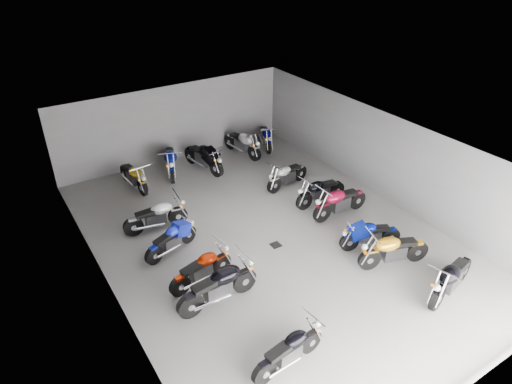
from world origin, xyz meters
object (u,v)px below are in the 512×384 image
motorcycle_back_c (171,161)px  motorcycle_back_e (243,143)px  drain_grate (276,245)px  motorcycle_right_c (370,235)px  motorcycle_left_d (202,269)px  motorcycle_left_e (172,239)px  motorcycle_right_b (393,250)px  motorcycle_back_f (266,137)px  motorcycle_right_d (340,202)px  motorcycle_right_f (287,175)px  motorcycle_back_b (134,176)px  motorcycle_left_f (156,216)px  motorcycle_right_a (451,278)px  motorcycle_right_e (320,191)px  motorcycle_left_c (219,286)px  motorcycle_left_a (289,350)px  motorcycle_back_d (204,157)px

motorcycle_back_c → motorcycle_back_e: (3.34, -0.06, -0.01)m
drain_grate → motorcycle_right_c: size_ratio=0.17×
motorcycle_left_d → motorcycle_back_e: motorcycle_back_e is taller
motorcycle_left_e → motorcycle_right_c: size_ratio=0.99×
motorcycle_left_e → motorcycle_right_b: (5.22, -4.08, 0.07)m
motorcycle_right_b → motorcycle_back_f: 9.08m
motorcycle_left_d → motorcycle_back_f: bearing=126.2°
motorcycle_right_d → motorcycle_back_e: size_ratio=0.99×
motorcycle_left_e → motorcycle_right_f: 5.56m
motorcycle_left_d → motorcycle_back_e: size_ratio=0.89×
motorcycle_back_b → motorcycle_back_c: (1.67, 0.33, 0.05)m
motorcycle_right_f → motorcycle_right_c: bearing=168.0°
motorcycle_left_f → motorcycle_right_c: bearing=56.0°
motorcycle_right_a → motorcycle_back_c: (-3.51, 10.60, 0.01)m
motorcycle_left_d → drain_grate: bearing=87.4°
motorcycle_right_e → motorcycle_back_e: size_ratio=0.93×
motorcycle_left_f → motorcycle_right_a: bearing=44.4°
motorcycle_left_d → motorcycle_right_b: 5.59m
motorcycle_right_c → motorcycle_right_a: bearing=-153.5°
motorcycle_right_d → motorcycle_right_f: motorcycle_right_d is taller
drain_grate → motorcycle_back_c: motorcycle_back_c is taller
motorcycle_left_d → motorcycle_right_c: motorcycle_left_d is taller
motorcycle_left_e → motorcycle_back_e: 7.20m
motorcycle_right_b → motorcycle_right_d: (0.49, 2.88, 0.01)m
motorcycle_right_a → motorcycle_back_f: 10.74m
motorcycle_left_f → motorcycle_back_e: size_ratio=0.94×
motorcycle_right_c → motorcycle_right_d: motorcycle_right_d is taller
motorcycle_left_c → motorcycle_back_e: (5.25, 7.45, -0.02)m
motorcycle_left_c → motorcycle_back_e: 9.11m
motorcycle_left_c → motorcycle_back_c: 7.75m
drain_grate → motorcycle_right_e: size_ratio=0.15×
motorcycle_right_a → motorcycle_right_e: 5.56m
motorcycle_left_c → motorcycle_right_b: (5.06, -1.37, -0.03)m
motorcycle_back_e → motorcycle_left_a: bearing=54.5°
motorcycle_right_a → motorcycle_back_c: bearing=5.4°
drain_grate → motorcycle_right_c: 2.94m
motorcycle_back_c → motorcycle_right_b: bearing=130.5°
motorcycle_left_e → motorcycle_right_f: size_ratio=0.93×
motorcycle_left_e → motorcycle_right_b: bearing=34.5°
motorcycle_right_a → motorcycle_back_b: motorcycle_right_a is taller
motorcycle_right_c → motorcycle_back_d: size_ratio=0.81×
motorcycle_right_a → motorcycle_right_b: 1.76m
motorcycle_right_c → motorcycle_right_f: motorcycle_right_f is taller
motorcycle_right_a → motorcycle_back_e: (-0.17, 10.54, 0.00)m
motorcycle_left_d → motorcycle_right_a: (5.45, -4.05, 0.06)m
motorcycle_right_b → motorcycle_back_c: (-3.15, 8.88, 0.03)m
drain_grate → motorcycle_right_a: (2.71, -4.35, 0.55)m
motorcycle_back_f → motorcycle_back_d: bearing=31.2°
motorcycle_right_f → motorcycle_left_e: bearing=94.2°
motorcycle_left_f → motorcycle_back_b: motorcycle_left_f is taller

